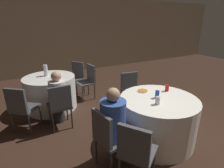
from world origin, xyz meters
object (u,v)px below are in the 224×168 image
chair_near_north (131,89)px  chair_far_south (60,103)px  table_near (157,119)px  table_far (51,93)px  pizza_plate_near (143,91)px  person_blue_shirt (117,127)px  bottle_far (46,70)px  chair_far_southwest (21,106)px  chair_near_southwest (136,150)px  chair_far_east (88,79)px  soda_can_silver (158,101)px  person_white_shirt (58,99)px  soda_can_red (167,88)px  soda_can_blue (157,94)px  chair_far_northeast (76,75)px  chair_near_west (108,135)px

chair_near_north → chair_far_south: size_ratio=1.00×
table_near → chair_near_north: chair_near_north is taller
table_far → pizza_plate_near: size_ratio=5.36×
person_blue_shirt → pizza_plate_near: person_blue_shirt is taller
bottle_far → chair_far_southwest: bearing=-125.5°
table_near → table_far: same height
chair_far_southwest → bottle_far: bearing=95.3°
chair_near_southwest → chair_far_east: bearing=136.2°
chair_far_east → table_near: bearing=-176.6°
table_near → soda_can_silver: soda_can_silver is taller
table_near → table_far: bearing=122.9°
pizza_plate_near → soda_can_silver: (-0.13, -0.51, 0.05)m
chair_near_north → soda_can_silver: (-0.35, -1.17, 0.29)m
person_white_shirt → table_near: bearing=-42.3°
soda_can_red → person_white_shirt: bearing=147.1°
chair_far_southwest → soda_can_blue: 2.35m
soda_can_red → soda_can_silver: size_ratio=1.00×
chair_near_north → chair_far_northeast: size_ratio=1.00×
chair_far_northeast → bottle_far: bearing=83.5°
chair_near_southwest → soda_can_red: 1.45m
chair_far_northeast → soda_can_blue: size_ratio=7.23×
chair_far_northeast → bottle_far: (-0.84, -0.45, 0.35)m
soda_can_blue → soda_can_silver: (-0.16, -0.18, 0.00)m
soda_can_blue → soda_can_silver: bearing=-131.5°
chair_near_southwest → chair_far_southwest: 2.18m
table_far → chair_far_east: size_ratio=1.28×
chair_far_southwest → soda_can_red: chair_far_southwest is taller
table_far → person_white_shirt: bearing=-90.7°
chair_far_northeast → chair_far_east: bearing=165.8°
chair_near_southwest → person_white_shirt: person_white_shirt is taller
table_near → pizza_plate_near: (-0.04, 0.36, 0.39)m
chair_far_south → table_near: bearing=-38.1°
table_near → chair_far_northeast: 2.66m
chair_near_north → soda_can_silver: size_ratio=7.23×
chair_near_southwest → chair_far_northeast: (0.35, 3.17, 0.00)m
soda_can_blue → bottle_far: (-1.34, 2.13, 0.07)m
chair_near_north → person_blue_shirt: bearing=57.8°
chair_far_southwest → chair_far_east: (1.60, 0.84, 0.00)m
chair_far_northeast → person_white_shirt: (-0.81, -1.35, 0.02)m
chair_far_south → soda_can_red: (1.68, -0.91, 0.29)m
chair_far_northeast → pizza_plate_near: size_ratio=4.20×
chair_near_north → soda_can_blue: chair_near_north is taller
chair_far_southwest → soda_can_silver: size_ratio=7.23×
table_near → soda_can_blue: (-0.02, 0.03, 0.44)m
bottle_far → table_far: bearing=-72.4°
table_far → bottle_far: bearing=107.6°
chair_near_west → soda_can_blue: chair_near_west is taller
chair_far_northeast → person_blue_shirt: 2.77m
chair_far_east → person_blue_shirt: 2.36m
soda_can_red → bottle_far: size_ratio=0.48×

